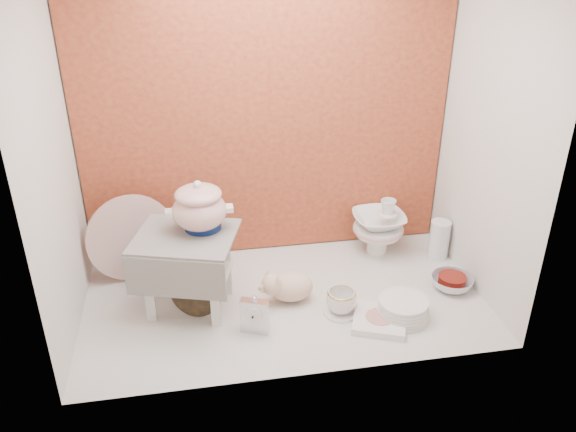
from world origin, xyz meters
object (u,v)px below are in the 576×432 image
dinner_plate_stack (403,308)px  porcelain_tower (378,226)px  step_stool (188,271)px  crystal_bowl (452,283)px  mantel_clock (255,314)px  blue_white_vase (156,256)px  gold_rim_teacup (341,301)px  floral_platter (131,238)px  soup_tureen (199,206)px  plush_pig (292,286)px

dinner_plate_stack → porcelain_tower: porcelain_tower is taller
step_stool → porcelain_tower: step_stool is taller
crystal_bowl → mantel_clock: bearing=-170.6°
step_stool → blue_white_vase: 0.31m
mantel_clock → gold_rim_teacup: bearing=30.8°
crystal_bowl → porcelain_tower: porcelain_tower is taller
floral_platter → mantel_clock: floral_platter is taller
dinner_plate_stack → crystal_bowl: 0.35m
floral_platter → crystal_bowl: 1.53m
soup_tureen → floral_platter: size_ratio=0.64×
soup_tureen → step_stool: bearing=-150.7°
blue_white_vase → crystal_bowl: blue_white_vase is taller
step_stool → mantel_clock: size_ratio=2.38×
gold_rim_teacup → crystal_bowl: (0.56, 0.10, -0.03)m
soup_tureen → dinner_plate_stack: soup_tureen is taller
blue_white_vase → gold_rim_teacup: (0.80, -0.43, -0.06)m
floral_platter → porcelain_tower: (1.23, 0.01, -0.06)m
crystal_bowl → porcelain_tower: bearing=122.6°
mantel_clock → gold_rim_teacup: 0.39m
blue_white_vase → step_stool: bearing=-60.0°
floral_platter → dinner_plate_stack: (1.17, -0.54, -0.17)m
dinner_plate_stack → floral_platter: bearing=155.0°
step_stool → crystal_bowl: size_ratio=2.14×
step_stool → gold_rim_teacup: 0.68m
soup_tureen → floral_platter: bearing=141.6°
mantel_clock → porcelain_tower: bearing=59.3°
plush_pig → dinner_plate_stack: (0.46, -0.21, -0.03)m
dinner_plate_stack → soup_tureen: bearing=161.2°
plush_pig → porcelain_tower: (0.52, 0.35, 0.08)m
plush_pig → crystal_bowl: (0.76, -0.04, -0.04)m
plush_pig → gold_rim_teacup: (0.20, -0.13, -0.01)m
plush_pig → gold_rim_teacup: 0.24m
step_stool → crystal_bowl: bearing=13.4°
gold_rim_teacup → dinner_plate_stack: 0.27m
step_stool → gold_rim_teacup: (0.65, -0.17, -0.12)m
plush_pig → crystal_bowl: bearing=9.3°
gold_rim_teacup → porcelain_tower: porcelain_tower is taller
gold_rim_teacup → dinner_plate_stack: size_ratio=0.55×
floral_platter → blue_white_vase: size_ratio=1.77×
plush_pig → blue_white_vase: bearing=165.6°
step_stool → floral_platter: bearing=147.8°
blue_white_vase → plush_pig: blue_white_vase is taller
soup_tureen → dinner_plate_stack: (0.84, -0.29, -0.43)m
blue_white_vase → dinner_plate_stack: bearing=-25.6°
porcelain_tower → soup_tureen: bearing=-163.3°
blue_white_vase → porcelain_tower: porcelain_tower is taller
soup_tureen → gold_rim_teacup: size_ratio=2.09×
dinner_plate_stack → gold_rim_teacup: bearing=163.9°
soup_tureen → plush_pig: bearing=-11.5°
gold_rim_teacup → soup_tureen: bearing=160.1°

